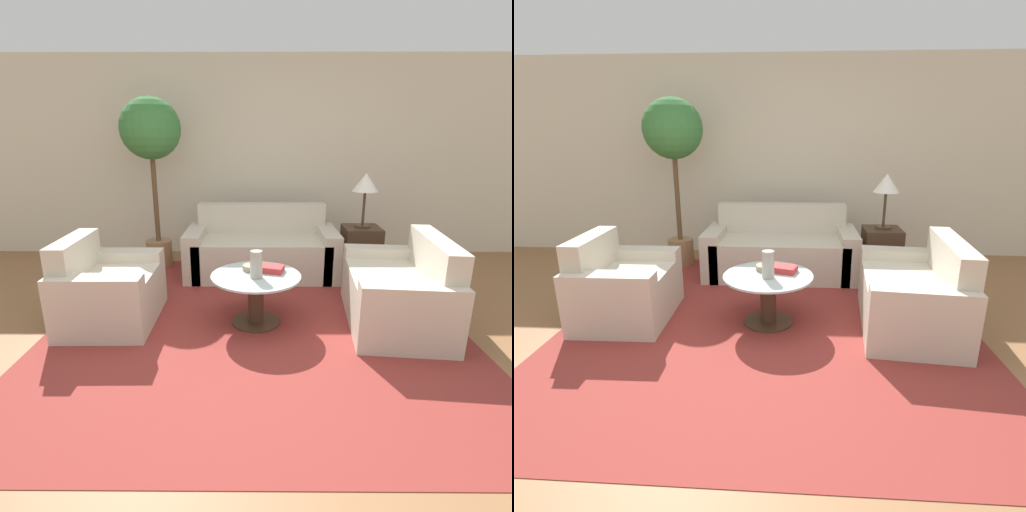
# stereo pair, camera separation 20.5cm
# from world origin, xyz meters

# --- Properties ---
(ground_plane) EXTENTS (14.00, 14.00, 0.00)m
(ground_plane) POSITION_xyz_m (0.00, 0.00, 0.00)
(ground_plane) COLOR #8E603D
(wall_back) EXTENTS (10.00, 0.06, 2.60)m
(wall_back) POSITION_xyz_m (0.00, 3.10, 1.30)
(wall_back) COLOR beige
(wall_back) RESTS_ON ground_plane
(rug) EXTENTS (3.57, 3.55, 0.01)m
(rug) POSITION_xyz_m (0.04, 0.82, 0.00)
(rug) COLOR maroon
(rug) RESTS_ON ground_plane
(sofa_main) EXTENTS (1.76, 0.83, 0.81)m
(sofa_main) POSITION_xyz_m (0.10, 2.17, 0.28)
(sofa_main) COLOR beige
(sofa_main) RESTS_ON ground_plane
(armchair) EXTENTS (0.78, 0.95, 0.77)m
(armchair) POSITION_xyz_m (-1.30, 0.86, 0.28)
(armchair) COLOR beige
(armchair) RESTS_ON ground_plane
(loveseat) EXTENTS (0.90, 1.31, 0.79)m
(loveseat) POSITION_xyz_m (1.33, 0.84, 0.28)
(loveseat) COLOR beige
(loveseat) RESTS_ON ground_plane
(coffee_table) EXTENTS (0.79, 0.79, 0.45)m
(coffee_table) POSITION_xyz_m (0.04, 0.82, 0.29)
(coffee_table) COLOR #422D1E
(coffee_table) RESTS_ON ground_plane
(side_table) EXTENTS (0.42, 0.42, 0.59)m
(side_table) POSITION_xyz_m (1.27, 2.10, 0.29)
(side_table) COLOR #422D1E
(side_table) RESTS_ON ground_plane
(table_lamp) EXTENTS (0.29, 0.29, 0.62)m
(table_lamp) POSITION_xyz_m (1.27, 2.10, 1.08)
(table_lamp) COLOR #422D1E
(table_lamp) RESTS_ON side_table
(potted_plant) EXTENTS (0.71, 0.71, 2.04)m
(potted_plant) POSITION_xyz_m (-1.20, 2.43, 1.55)
(potted_plant) COLOR #93704C
(potted_plant) RESTS_ON ground_plane
(vase) EXTENTS (0.11, 0.11, 0.24)m
(vase) POSITION_xyz_m (0.05, 0.76, 0.57)
(vase) COLOR #9E998E
(vase) RESTS_ON coffee_table
(bowl) EXTENTS (0.16, 0.16, 0.05)m
(bowl) POSITION_xyz_m (-0.00, 0.95, 0.48)
(bowl) COLOR gray
(bowl) RESTS_ON coffee_table
(book_stack) EXTENTS (0.26, 0.21, 0.05)m
(book_stack) POSITION_xyz_m (0.17, 0.92, 0.48)
(book_stack) COLOR #BC3333
(book_stack) RESTS_ON coffee_table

